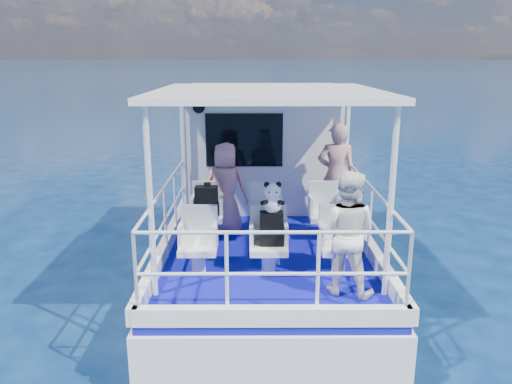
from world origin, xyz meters
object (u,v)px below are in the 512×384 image
Objects in this scene: backpack_center at (271,229)px; panda at (273,197)px; passenger_stbd_aft at (346,233)px; passenger_port_fwd at (226,188)px.

panda is at bearing -35.61° from backpack_center.
passenger_stbd_aft reaches higher than backpack_center.
passenger_port_fwd reaches higher than backpack_center.
passenger_stbd_aft is 1.02m from backpack_center.
passenger_port_fwd is at bearing -33.24° from passenger_stbd_aft.
backpack_center is 0.41m from panda.
backpack_center is 1.12× the size of panda.
panda reaches higher than backpack_center.
passenger_port_fwd is 3.70× the size of panda.
panda is at bearing 124.51° from passenger_port_fwd.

